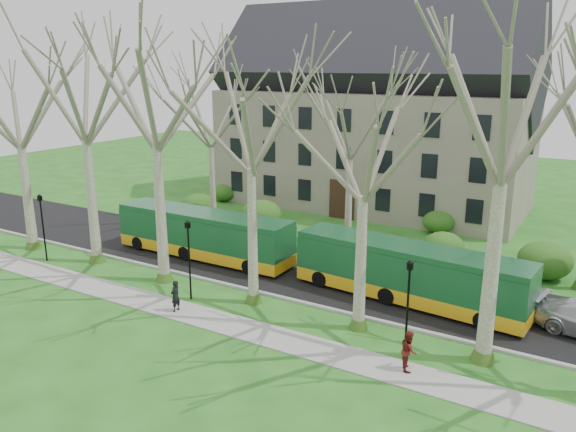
{
  "coord_description": "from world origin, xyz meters",
  "views": [
    {
      "loc": [
        12.79,
        -22.52,
        12.29
      ],
      "look_at": [
        -2.27,
        3.0,
        4.23
      ],
      "focal_mm": 35.0,
      "sensor_mm": 36.0,
      "label": 1
    }
  ],
  "objects_px": {
    "pedestrian_b": "(409,350)",
    "pedestrian_a": "(175,296)",
    "bus_follow": "(408,272)",
    "bus_lead": "(204,234)"
  },
  "relations": [
    {
      "from": "bus_follow",
      "to": "pedestrian_a",
      "type": "bearing_deg",
      "value": -137.67
    },
    {
      "from": "bus_lead",
      "to": "pedestrian_a",
      "type": "relative_size",
      "value": 7.58
    },
    {
      "from": "bus_follow",
      "to": "pedestrian_b",
      "type": "xyz_separation_m",
      "value": [
        2.38,
        -6.8,
        -0.72
      ]
    },
    {
      "from": "pedestrian_b",
      "to": "pedestrian_a",
      "type": "bearing_deg",
      "value": 68.19
    },
    {
      "from": "bus_follow",
      "to": "pedestrian_b",
      "type": "relative_size",
      "value": 7.41
    },
    {
      "from": "bus_lead",
      "to": "pedestrian_a",
      "type": "bearing_deg",
      "value": -61.12
    },
    {
      "from": "bus_follow",
      "to": "pedestrian_a",
      "type": "xyz_separation_m",
      "value": [
        -9.73,
        -7.36,
        -0.75
      ]
    },
    {
      "from": "bus_lead",
      "to": "pedestrian_b",
      "type": "distance_m",
      "value": 17.55
    },
    {
      "from": "pedestrian_a",
      "to": "pedestrian_b",
      "type": "xyz_separation_m",
      "value": [
        12.11,
        0.56,
        0.03
      ]
    },
    {
      "from": "bus_follow",
      "to": "pedestrian_b",
      "type": "height_order",
      "value": "bus_follow"
    }
  ]
}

